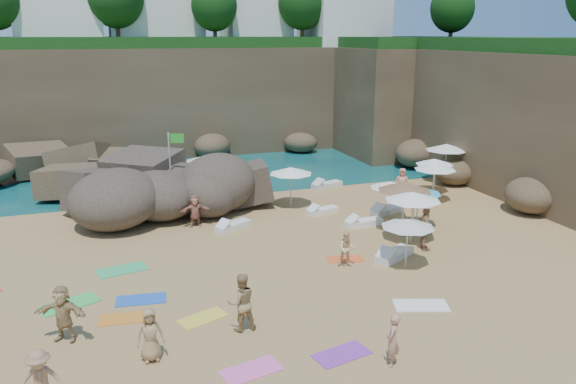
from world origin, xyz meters
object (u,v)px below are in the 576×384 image
object	(u,v)px
lounger_0	(233,226)
person_stand_1	(241,302)
parasol_2	(435,167)
rock_outcrop	(177,211)
person_stand_5	(195,211)
person_stand_3	(425,229)
flag_pole	(172,161)
parasol_0	(206,159)
parasol_1	(233,164)
person_stand_4	(402,183)
person_stand_2	(173,195)
person_stand_6	(393,340)

from	to	relation	value
lounger_0	person_stand_1	world-z (taller)	person_stand_1
parasol_2	rock_outcrop	bearing A→B (deg)	167.91
person_stand_5	person_stand_3	bearing A→B (deg)	-37.38
person_stand_1	flag_pole	bearing A→B (deg)	-90.50
parasol_2	lounger_0	distance (m)	11.76
parasol_0	parasol_2	size ratio (longest dim) A/B	1.13
person_stand_1	parasol_1	bearing A→B (deg)	-104.31
parasol_0	lounger_0	xyz separation A→B (m)	(0.15, -5.72, -2.12)
person_stand_4	parasol_0	bearing A→B (deg)	-168.68
parasol_2	person_stand_5	distance (m)	13.28
parasol_0	person_stand_2	bearing A→B (deg)	-138.67
parasol_2	person_stand_2	distance (m)	14.23
parasol_0	person_stand_6	bearing A→B (deg)	-84.77
lounger_0	person_stand_5	size ratio (longest dim) A/B	1.17
person_stand_3	person_stand_4	size ratio (longest dim) A/B	1.15
person_stand_4	lounger_0	bearing A→B (deg)	-138.27
flag_pole	person_stand_3	bearing A→B (deg)	-43.73
parasol_1	person_stand_5	xyz separation A→B (m)	(-3.08, -4.93, -1.00)
person_stand_4	person_stand_1	bearing A→B (deg)	-107.24
person_stand_5	person_stand_6	xyz separation A→B (m)	(3.17, -13.60, -0.01)
person_stand_4	person_stand_5	world-z (taller)	person_stand_4
rock_outcrop	parasol_1	xyz separation A→B (m)	(3.59, 2.11, 1.79)
parasol_0	person_stand_5	distance (m)	5.21
person_stand_3	person_stand_6	world-z (taller)	person_stand_3
person_stand_4	person_stand_6	bearing A→B (deg)	-91.28
parasol_0	person_stand_6	distance (m)	18.50
parasol_1	person_stand_5	distance (m)	5.90
parasol_0	person_stand_5	xyz separation A→B (m)	(-1.49, -4.77, -1.48)
parasol_0	person_stand_5	size ratio (longest dim) A/B	1.65
person_stand_3	person_stand_5	bearing A→B (deg)	69.25
parasol_2	person_stand_6	distance (m)	16.86
parasol_2	person_stand_3	distance (m)	7.66
rock_outcrop	person_stand_6	size ratio (longest dim) A/B	5.44
person_stand_2	person_stand_6	bearing A→B (deg)	155.70
parasol_1	person_stand_1	distance (m)	15.68
person_stand_6	parasol_1	bearing A→B (deg)	-139.45
parasol_0	parasol_1	xyz separation A→B (m)	(1.59, 0.17, -0.48)
lounger_0	person_stand_3	world-z (taller)	person_stand_3
flag_pole	lounger_0	bearing A→B (deg)	-58.48
parasol_1	person_stand_5	size ratio (longest dim) A/B	1.31
parasol_0	person_stand_3	bearing A→B (deg)	-56.53
parasol_0	person_stand_4	distance (m)	11.20
parasol_1	person_stand_2	xyz separation A→B (m)	(-3.72, -2.03, -0.92)
parasol_1	lounger_0	distance (m)	6.28
flag_pole	person_stand_1	world-z (taller)	flag_pole
lounger_0	person_stand_2	bearing A→B (deg)	89.83
parasol_1	person_stand_2	world-z (taller)	parasol_1
parasol_0	person_stand_4	xyz separation A→B (m)	(10.55, -3.46, -1.43)
parasol_2	person_stand_1	world-z (taller)	parasol_2
person_stand_3	lounger_0	bearing A→B (deg)	68.09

